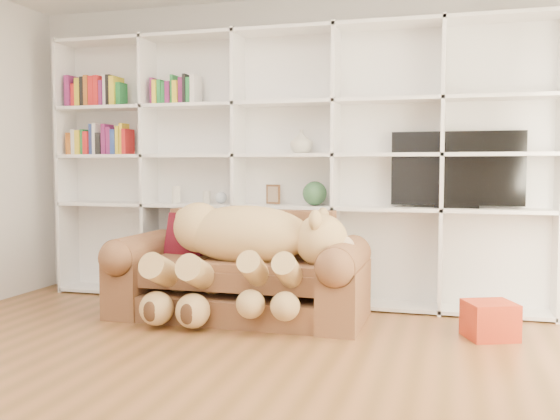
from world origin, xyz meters
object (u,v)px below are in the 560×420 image
(gift_box, at_px, (490,320))
(tv, at_px, (457,170))
(sofa, at_px, (240,277))
(teddy_bear, at_px, (244,246))

(gift_box, relative_size, tv, 0.31)
(sofa, relative_size, teddy_bear, 1.30)
(teddy_bear, relative_size, gift_box, 4.76)
(sofa, distance_m, gift_box, 1.91)
(sofa, bearing_deg, tv, 21.07)
(tv, bearing_deg, sofa, -158.93)
(gift_box, height_order, tv, tv)
(sofa, relative_size, tv, 1.89)
(teddy_bear, bearing_deg, sofa, 122.72)
(teddy_bear, distance_m, tv, 1.86)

